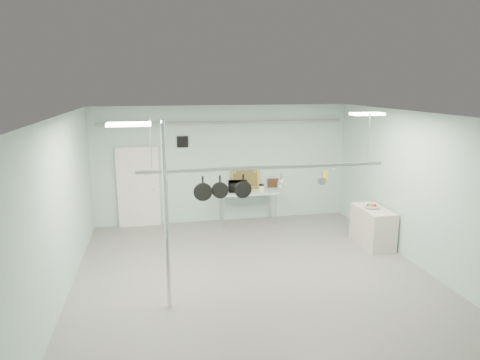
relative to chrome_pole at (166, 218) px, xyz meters
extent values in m
plane|color=gray|center=(1.70, 0.60, -1.60)|extent=(8.00, 8.00, 0.00)
cube|color=silver|center=(1.70, 0.60, 1.59)|extent=(7.00, 8.00, 0.02)
cube|color=#A6C7BB|center=(1.70, 4.59, 0.00)|extent=(7.00, 0.02, 3.20)
cube|color=#A6C7BB|center=(5.19, 0.60, 0.00)|extent=(0.02, 8.00, 3.20)
cube|color=silver|center=(-0.60, 4.54, -0.55)|extent=(1.10, 0.10, 2.20)
cube|color=black|center=(0.60, 4.57, 0.65)|extent=(0.30, 0.04, 0.30)
cylinder|color=gray|center=(1.70, 4.50, 1.15)|extent=(6.60, 0.07, 0.07)
cylinder|color=silver|center=(0.00, 0.00, 0.00)|extent=(0.08, 0.08, 3.20)
cube|color=#AAC8BA|center=(2.30, 4.20, -0.72)|extent=(1.60, 0.70, 0.05)
cylinder|color=#B7B7BC|center=(1.58, 3.92, -1.17)|extent=(0.04, 0.04, 0.86)
cylinder|color=#B7B7BC|center=(1.58, 4.48, -1.17)|extent=(0.04, 0.04, 0.86)
cylinder|color=#B7B7BC|center=(3.02, 3.92, -1.17)|extent=(0.04, 0.04, 0.86)
cylinder|color=#B7B7BC|center=(3.02, 4.48, -1.17)|extent=(0.04, 0.04, 0.86)
cube|color=beige|center=(4.85, 2.00, -1.15)|extent=(0.60, 1.20, 0.90)
cube|color=#B7B7BC|center=(1.90, 0.90, 0.60)|extent=(4.80, 0.06, 0.06)
cylinder|color=#B7B7BC|center=(-0.20, 0.90, 1.10)|extent=(0.02, 0.02, 0.94)
cylinder|color=#B7B7BC|center=(4.00, 0.90, 1.10)|extent=(0.02, 0.02, 0.94)
cube|color=white|center=(-0.50, -0.20, 1.56)|extent=(0.65, 0.30, 0.05)
cube|color=white|center=(4.10, 1.20, 1.56)|extent=(0.65, 0.30, 0.05)
imported|color=black|center=(2.03, 4.22, -0.55)|extent=(0.54, 0.39, 0.28)
cylinder|color=white|center=(2.64, 4.02, -0.61)|extent=(0.13, 0.13, 0.18)
cube|color=gold|center=(2.29, 4.50, -0.41)|extent=(0.79, 0.19, 0.58)
cube|color=#331B11|center=(3.10, 4.50, -0.57)|extent=(0.30, 0.09, 0.25)
imported|color=white|center=(4.80, 2.02, -0.66)|extent=(0.44, 0.44, 0.09)
camera|label=1|loc=(-0.14, -6.82, 2.15)|focal=32.00mm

